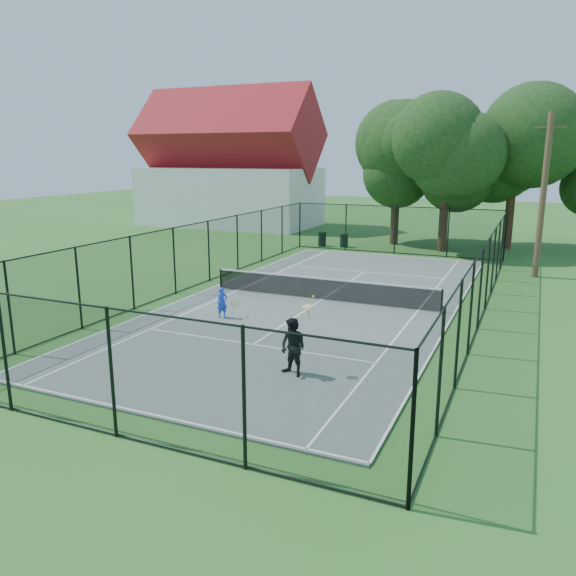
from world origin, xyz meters
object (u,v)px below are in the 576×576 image
at_px(trash_bin_right, 344,240).
at_px(player_blue, 222,303).
at_px(tennis_net, 322,288).
at_px(player_black, 293,347).
at_px(trash_bin_left, 322,239).
at_px(utility_pole, 543,196).

relative_size(trash_bin_right, player_blue, 0.78).
height_order(tennis_net, player_blue, player_blue).
bearing_deg(player_black, player_blue, 138.58).
height_order(trash_bin_left, player_blue, player_blue).
distance_m(tennis_net, utility_pole, 12.73).
bearing_deg(player_blue, trash_bin_left, 98.59).
bearing_deg(utility_pole, trash_bin_left, 160.11).
distance_m(tennis_net, trash_bin_left, 14.83).
bearing_deg(utility_pole, trash_bin_right, 156.82).
relative_size(trash_bin_right, player_black, 0.40).
xyz_separation_m(trash_bin_left, player_blue, (2.71, -17.96, 0.14)).
height_order(trash_bin_left, utility_pole, utility_pole).
distance_m(utility_pole, player_black, 18.57).
bearing_deg(player_black, utility_pole, 70.71).
relative_size(trash_bin_left, trash_bin_right, 1.10).
xyz_separation_m(trash_bin_left, player_black, (7.44, -22.14, 0.38)).
xyz_separation_m(tennis_net, trash_bin_right, (-3.73, 14.14, -0.12)).
relative_size(trash_bin_left, player_blue, 0.85).
xyz_separation_m(tennis_net, utility_pole, (8.27, 9.00, 3.55)).
distance_m(trash_bin_left, player_black, 23.36).
height_order(tennis_net, trash_bin_left, tennis_net).
distance_m(tennis_net, player_blue, 4.79).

